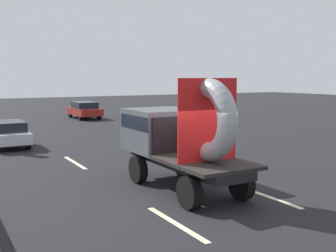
% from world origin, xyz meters
% --- Properties ---
extents(ground_plane, '(120.00, 120.00, 0.00)m').
position_xyz_m(ground_plane, '(0.00, 0.00, 0.00)').
color(ground_plane, black).
extents(flatbed_truck, '(2.02, 4.99, 3.35)m').
position_xyz_m(flatbed_truck, '(0.07, 1.49, 1.62)').
color(flatbed_truck, black).
rests_on(flatbed_truck, ground_plane).
extents(distant_sedan, '(1.63, 3.81, 1.24)m').
position_xyz_m(distant_sedan, '(-3.32, 11.87, 0.67)').
color(distant_sedan, black).
rests_on(distant_sedan, ground_plane).
extents(lane_dash_left_near, '(0.16, 2.64, 0.01)m').
position_xyz_m(lane_dash_left_near, '(-1.62, -1.38, 0.00)').
color(lane_dash_left_near, beige).
rests_on(lane_dash_left_near, ground_plane).
extents(lane_dash_left_far, '(0.16, 2.71, 0.01)m').
position_xyz_m(lane_dash_left_far, '(-1.62, 6.51, 0.00)').
color(lane_dash_left_far, beige).
rests_on(lane_dash_left_far, ground_plane).
extents(lane_dash_right_near, '(0.16, 2.56, 0.01)m').
position_xyz_m(lane_dash_right_near, '(1.77, -0.79, 0.00)').
color(lane_dash_right_near, beige).
rests_on(lane_dash_right_near, ground_plane).
extents(lane_dash_right_far, '(0.16, 2.86, 0.01)m').
position_xyz_m(lane_dash_right_far, '(1.77, 6.54, 0.00)').
color(lane_dash_right_far, beige).
rests_on(lane_dash_right_far, ground_plane).
extents(oncoming_car, '(1.79, 4.17, 1.36)m').
position_xyz_m(oncoming_car, '(4.26, 23.31, 0.73)').
color(oncoming_car, black).
rests_on(oncoming_car, ground_plane).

